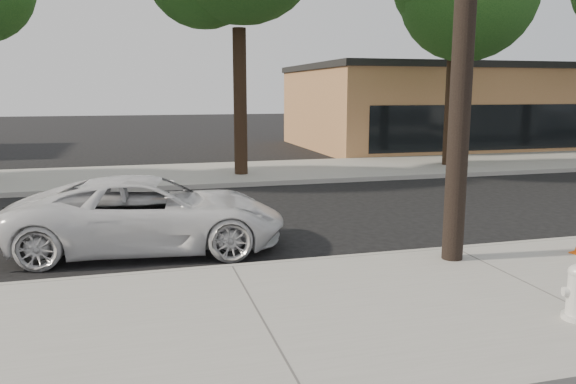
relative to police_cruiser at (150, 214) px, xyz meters
name	(u,v)px	position (x,y,z in m)	size (l,w,h in m)	color
ground	(214,241)	(1.19, 0.29, -0.68)	(120.00, 120.00, 0.00)	black
near_sidewalk	(262,324)	(1.19, -4.01, -0.61)	(90.00, 4.40, 0.15)	gray
far_sidewalk	(179,175)	(1.19, 8.79, -0.61)	(90.00, 5.00, 0.15)	gray
curb_near	(232,270)	(1.19, -1.81, -0.61)	(90.00, 0.12, 0.16)	#9E9B93
building_main	(471,108)	(17.19, 16.29, 1.32)	(18.00, 10.00, 4.00)	#B3764A
police_cruiser	(150,214)	(0.00, 0.00, 0.00)	(2.26, 4.91, 1.36)	silver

